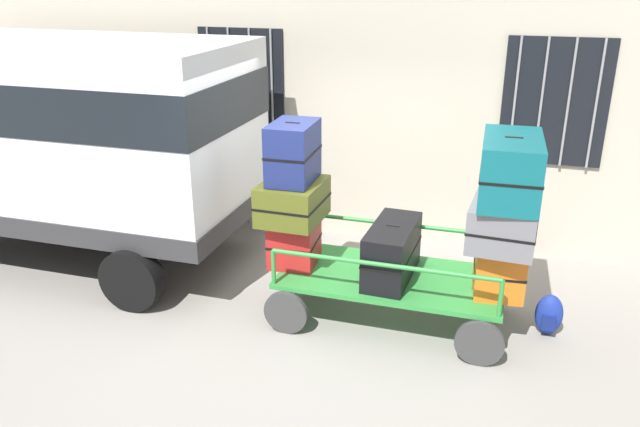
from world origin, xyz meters
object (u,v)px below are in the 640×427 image
suitcase_left_top (293,152)px  suitcase_center_middle (505,220)px  van (65,128)px  suitcase_left_bottom (294,241)px  suitcase_midleft_bottom (392,251)px  suitcase_center_bottom (499,267)px  luggage_cart (391,284)px  backpack (549,315)px  suitcase_left_middle (293,201)px  suitcase_center_top (510,169)px

suitcase_left_top → suitcase_center_middle: size_ratio=0.66×
van → suitcase_left_top: (3.08, -0.42, 0.07)m
suitcase_left_bottom → suitcase_midleft_bottom: suitcase_midleft_bottom is taller
suitcase_center_bottom → suitcase_center_middle: suitcase_center_middle is taller
luggage_cart → backpack: (1.59, 0.17, -0.19)m
suitcase_left_middle → suitcase_center_top: (2.11, 0.03, 0.53)m
van → luggage_cart: size_ratio=1.90×
suitcase_midleft_bottom → suitcase_center_middle: bearing=1.6°
suitcase_left_middle → backpack: (2.65, 0.20, -1.01)m
suitcase_left_top → suitcase_center_top: suitcase_center_top is taller
suitcase_midleft_bottom → backpack: 1.70m
van → suitcase_center_top: bearing=-4.8°
suitcase_left_middle → backpack: suitcase_left_middle is taller
suitcase_left_middle → van: bearing=171.5°
suitcase_left_middle → suitcase_center_middle: 2.11m
luggage_cart → suitcase_left_middle: size_ratio=3.14×
suitcase_left_middle → suitcase_center_top: 2.18m
van → suitcase_left_bottom: bearing=-7.9°
suitcase_center_middle → van: bearing=175.5°
suitcase_left_middle → luggage_cart: bearing=1.7°
suitcase_left_bottom → suitcase_center_bottom: 2.11m
van → suitcase_left_bottom: van is taller
suitcase_midleft_bottom → suitcase_left_middle: bearing=-179.1°
suitcase_left_top → suitcase_center_bottom: suitcase_left_top is taller
suitcase_midleft_bottom → suitcase_left_top: bearing=178.9°
luggage_cart → suitcase_midleft_bottom: bearing=-90.0°
suitcase_midleft_bottom → backpack: (1.59, 0.19, -0.57)m
luggage_cart → suitcase_center_bottom: suitcase_center_bottom is taller
suitcase_midleft_bottom → suitcase_left_bottom: bearing=179.1°
suitcase_midleft_bottom → suitcase_center_bottom: size_ratio=1.61×
suitcase_center_bottom → suitcase_midleft_bottom: bearing=179.3°
suitcase_left_bottom → suitcase_center_top: 2.34m
van → suitcase_center_middle: (5.19, -0.41, -0.43)m
suitcase_left_top → suitcase_center_top: 2.11m
van → luggage_cart: bearing=-5.9°
suitcase_left_top → suitcase_center_top: size_ratio=0.65×
suitcase_left_bottom → suitcase_center_middle: (2.11, 0.01, 0.49)m
suitcase_midleft_bottom → backpack: size_ratio=2.22×
suitcase_midleft_bottom → luggage_cart: bearing=90.0°
luggage_cart → suitcase_center_top: bearing=-0.3°
van → suitcase_left_middle: (3.08, -0.46, -0.45)m
van → suitcase_center_bottom: bearing=-5.0°
suitcase_center_bottom → suitcase_center_middle: size_ratio=0.60×
suitcase_left_bottom → backpack: (2.65, 0.17, -0.54)m
suitcase_left_middle → suitcase_left_top: bearing=90.0°
van → backpack: 5.91m
suitcase_left_top → suitcase_midleft_bottom: suitcase_left_top is taller
suitcase_center_bottom → suitcase_center_middle: (0.00, 0.04, 0.48)m
suitcase_left_middle → suitcase_center_bottom: bearing=0.1°
luggage_cart → suitcase_center_bottom: bearing=-1.5°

